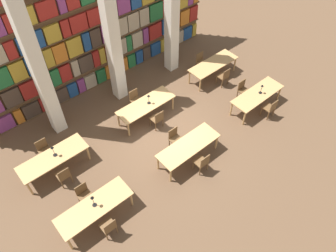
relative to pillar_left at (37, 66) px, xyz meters
The scene contains 27 objects.
ground_plane 5.14m from the pillar_left, 46.29° to the right, with size 40.00×40.00×0.00m, color brown.
bookshelf_bank 3.16m from the pillar_left, 23.63° to the left, with size 11.25×0.35×5.50m.
pillar_left is the anchor object (origin of this frame).
pillar_center 2.88m from the pillar_left, ahead, with size 0.46×0.46×6.00m.
pillar_right 5.77m from the pillar_left, ahead, with size 0.46×0.46×6.00m.
reading_table_0 4.89m from the pillar_left, 102.33° to the right, with size 2.36×0.83×0.74m.
chair_0 5.57m from the pillar_left, 100.34° to the right, with size 0.42×0.40×0.89m.
chair_1 4.40m from the pillar_left, 104.33° to the right, with size 0.42×0.40×0.89m.
desk_lamp_0 4.67m from the pillar_left, 101.88° to the right, with size 0.14×0.14×0.50m.
reading_table_1 5.66m from the pillar_left, 57.02° to the right, with size 2.36×0.83×0.74m.
chair_2 6.28m from the pillar_left, 60.82° to the right, with size 0.42×0.40×0.89m.
chair_3 5.23m from the pillar_left, 52.29° to the right, with size 0.42×0.40×0.89m.
reading_table_2 8.23m from the pillar_left, 32.21° to the right, with size 2.36×0.83×0.74m.
chair_4 8.65m from the pillar_left, 36.34° to the right, with size 0.42×0.40×0.89m.
chair_5 7.94m from the pillar_left, 27.76° to the right, with size 0.42×0.40×0.89m.
desk_lamp_1 8.25m from the pillar_left, 31.98° to the right, with size 0.14×0.14×0.42m.
reading_table_3 3.08m from the pillar_left, 120.04° to the right, with size 2.36×0.83×0.74m.
chair_6 3.65m from the pillar_left, 113.02° to the right, with size 0.42×0.40×0.89m.
chair_7 2.92m from the pillar_left, 134.83° to the right, with size 0.42×0.40×0.89m.
desk_lamp_2 2.75m from the pillar_left, 117.48° to the right, with size 0.14×0.14×0.47m.
reading_table_4 4.14m from the pillar_left, 31.22° to the right, with size 2.36×0.83×0.74m.
chair_8 4.59m from the pillar_left, 40.16° to the right, with size 0.42×0.40×0.89m.
chair_9 4.01m from the pillar_left, 20.16° to the right, with size 0.42×0.40×0.89m.
desk_lamp_3 4.06m from the pillar_left, 30.73° to the right, with size 0.14×0.14×0.43m.
reading_table_5 7.32m from the pillar_left, 14.23° to the right, with size 2.36×0.83×0.74m.
chair_10 7.54m from the pillar_left, 19.77° to the right, with size 0.42×0.40×0.89m.
chair_11 7.21m from the pillar_left, ahead, with size 0.42×0.40×0.89m.
Camera 1 is at (-5.14, -6.15, 9.63)m, focal length 35.00 mm.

